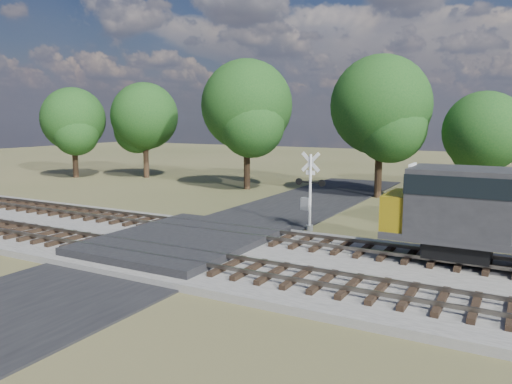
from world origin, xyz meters
The scene contains 9 objects.
ground centered at (0.00, 0.00, 0.00)m, with size 160.00×160.00×0.00m, color #454A27.
ballast_bed centered at (10.00, 0.50, 0.15)m, with size 140.00×10.00×0.30m, color gray.
road centered at (0.00, 0.00, 0.04)m, with size 7.00×60.00×0.08m, color black.
crossing_panel centered at (0.00, 0.50, 0.32)m, with size 7.00×9.00×0.62m, color #262628.
track_near centered at (3.12, -2.00, 0.41)m, with size 140.00×2.60×0.33m.
track_far centered at (3.12, 3.00, 0.41)m, with size 140.00×2.60×0.33m.
crossing_signal_far centered at (3.68, 6.90, 1.81)m, with size 1.76×0.38×4.36m.
equipment_shed centered at (12.50, 10.53, 1.52)m, with size 4.99×4.99×3.00m.
treeline centered at (8.70, 20.35, 6.90)m, with size 76.04×10.51×11.76m.
Camera 1 is at (14.14, -18.13, 6.17)m, focal length 35.00 mm.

